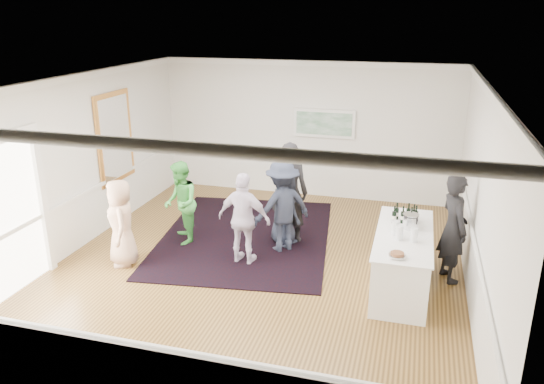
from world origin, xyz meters
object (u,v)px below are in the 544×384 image
(serving_table, at_px, (402,260))
(guest_dark_b, at_px, (289,193))
(guest_green, at_px, (181,203))
(guest_dark_a, at_px, (282,206))
(guest_navy, at_px, (285,207))
(ice_bucket, at_px, (410,222))
(bartender, at_px, (453,228))
(nut_bowl, at_px, (397,255))
(guest_tan, at_px, (121,223))
(guest_lilac, at_px, (244,219))

(serving_table, distance_m, guest_dark_b, 2.59)
(guest_green, height_order, guest_dark_b, guest_dark_b)
(guest_green, xyz_separation_m, guest_dark_b, (1.96, 0.62, 0.19))
(guest_green, relative_size, guest_dark_a, 0.93)
(guest_navy, distance_m, ice_bucket, 2.52)
(serving_table, relative_size, ice_bucket, 8.87)
(guest_dark_b, bearing_deg, bartender, 162.56)
(guest_navy, height_order, nut_bowl, guest_navy)
(bartender, bearing_deg, serving_table, 100.07)
(guest_green, bearing_deg, guest_tan, -56.60)
(bartender, distance_m, guest_lilac, 3.49)
(guest_dark_a, bearing_deg, guest_navy, -125.42)
(guest_lilac, relative_size, ice_bucket, 6.36)
(guest_tan, distance_m, guest_green, 1.28)
(serving_table, xyz_separation_m, ice_bucket, (0.08, 0.22, 0.58))
(bartender, xyz_separation_m, ice_bucket, (-0.68, -0.26, 0.14))
(guest_dark_a, distance_m, guest_dark_b, 0.46)
(guest_lilac, distance_m, guest_navy, 1.12)
(serving_table, bearing_deg, guest_dark_a, 159.17)
(guest_dark_b, bearing_deg, guest_green, 15.27)
(bartender, height_order, guest_green, bartender)
(guest_navy, bearing_deg, ice_bucket, -161.54)
(ice_bucket, bearing_deg, guest_dark_a, 164.91)
(serving_table, xyz_separation_m, guest_tan, (-4.75, -0.47, 0.31))
(guest_green, relative_size, guest_dark_b, 0.81)
(guest_tan, height_order, guest_dark_b, guest_dark_b)
(guest_tan, bearing_deg, guest_green, 119.37)
(guest_tan, height_order, guest_navy, guest_tan)
(guest_dark_b, bearing_deg, guest_dark_a, 85.08)
(bartender, relative_size, guest_navy, 1.24)
(guest_navy, bearing_deg, guest_lilac, 105.48)
(bartender, distance_m, nut_bowl, 1.63)
(guest_dark_a, distance_m, nut_bowl, 2.77)
(guest_lilac, bearing_deg, bartender, -168.19)
(guest_tan, relative_size, guest_navy, 1.06)
(bartender, relative_size, guest_dark_b, 0.92)
(bartender, bearing_deg, guest_green, 65.42)
(ice_bucket, distance_m, nut_bowl, 1.16)
(guest_green, bearing_deg, nut_bowl, 40.14)
(ice_bucket, bearing_deg, guest_navy, 158.08)
(serving_table, bearing_deg, nut_bowl, -94.20)
(bartender, distance_m, guest_green, 4.92)
(guest_tan, bearing_deg, bartender, 67.12)
(bartender, distance_m, guest_dark_a, 2.99)
(serving_table, xyz_separation_m, guest_green, (-4.15, 0.66, 0.33))
(nut_bowl, bearing_deg, serving_table, 85.80)
(nut_bowl, bearing_deg, guest_tan, 174.55)
(guest_navy, xyz_separation_m, ice_bucket, (2.32, -0.93, 0.31))
(guest_lilac, bearing_deg, guest_navy, -108.62)
(serving_table, bearing_deg, ice_bucket, 71.06)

